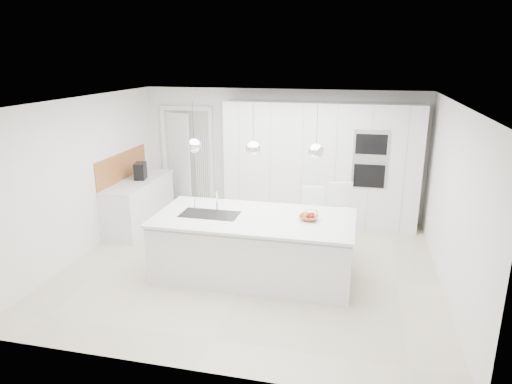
% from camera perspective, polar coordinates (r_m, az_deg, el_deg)
% --- Properties ---
extents(floor, '(5.50, 5.50, 0.00)m').
position_cam_1_polar(floor, '(7.10, -0.55, -9.22)').
color(floor, beige).
rests_on(floor, ground).
extents(wall_back, '(5.50, 0.00, 5.50)m').
position_cam_1_polar(wall_back, '(9.03, 3.15, 4.82)').
color(wall_back, white).
rests_on(wall_back, ground).
extents(wall_left, '(0.00, 5.00, 5.00)m').
position_cam_1_polar(wall_left, '(7.75, -20.76, 1.75)').
color(wall_left, white).
rests_on(wall_left, ground).
extents(ceiling, '(5.50, 5.50, 0.00)m').
position_cam_1_polar(ceiling, '(6.42, -0.61, 11.30)').
color(ceiling, white).
rests_on(ceiling, wall_back).
extents(tall_cabinets, '(3.60, 0.60, 2.30)m').
position_cam_1_polar(tall_cabinets, '(8.66, 8.02, 3.49)').
color(tall_cabinets, silver).
rests_on(tall_cabinets, floor).
extents(oven_stack, '(0.62, 0.04, 1.05)m').
position_cam_1_polar(oven_stack, '(8.29, 14.09, 3.97)').
color(oven_stack, '#A5A5A8').
rests_on(oven_stack, tall_cabinets).
extents(doorway_frame, '(1.11, 0.08, 2.13)m').
position_cam_1_polar(doorway_frame, '(9.57, -8.51, 3.95)').
color(doorway_frame, white).
rests_on(doorway_frame, floor).
extents(hallway_door, '(0.76, 0.38, 2.00)m').
position_cam_1_polar(hallway_door, '(9.62, -10.00, 3.83)').
color(hallway_door, white).
rests_on(hallway_door, floor).
extents(radiator, '(0.32, 0.04, 1.40)m').
position_cam_1_polar(radiator, '(9.49, -6.68, 2.83)').
color(radiator, white).
rests_on(radiator, floor).
extents(left_base_cabinets, '(0.60, 1.80, 0.86)m').
position_cam_1_polar(left_base_cabinets, '(8.81, -14.36, -1.51)').
color(left_base_cabinets, silver).
rests_on(left_base_cabinets, floor).
extents(left_worktop, '(0.62, 1.82, 0.04)m').
position_cam_1_polar(left_worktop, '(8.69, -14.57, 1.31)').
color(left_worktop, silver).
rests_on(left_worktop, left_base_cabinets).
extents(oak_backsplash, '(0.02, 1.80, 0.50)m').
position_cam_1_polar(oak_backsplash, '(8.76, -16.37, 3.11)').
color(oak_backsplash, '#AF6C3A').
rests_on(oak_backsplash, wall_left).
extents(island_base, '(2.80, 1.20, 0.86)m').
position_cam_1_polar(island_base, '(6.64, -0.33, -7.06)').
color(island_base, silver).
rests_on(island_base, floor).
extents(island_worktop, '(2.84, 1.40, 0.04)m').
position_cam_1_polar(island_worktop, '(6.51, -0.23, -3.26)').
color(island_worktop, silver).
rests_on(island_worktop, island_base).
extents(island_sink, '(0.84, 0.44, 0.18)m').
position_cam_1_polar(island_sink, '(6.66, -5.79, -3.45)').
color(island_sink, '#3F3F42').
rests_on(island_sink, island_worktop).
extents(island_tap, '(0.02, 0.02, 0.30)m').
position_cam_1_polar(island_tap, '(6.75, -4.91, -1.08)').
color(island_tap, white).
rests_on(island_tap, island_worktop).
extents(pendant_left, '(0.20, 0.20, 0.20)m').
position_cam_1_polar(pendant_left, '(6.44, -7.77, 5.77)').
color(pendant_left, white).
rests_on(pendant_left, ceiling).
extents(pendant_mid, '(0.20, 0.20, 0.20)m').
position_cam_1_polar(pendant_mid, '(6.19, -0.35, 5.49)').
color(pendant_mid, white).
rests_on(pendant_mid, ceiling).
extents(pendant_right, '(0.20, 0.20, 0.20)m').
position_cam_1_polar(pendant_right, '(6.06, 7.53, 5.09)').
color(pendant_right, white).
rests_on(pendant_right, ceiling).
extents(fruit_bowl, '(0.30, 0.30, 0.07)m').
position_cam_1_polar(fruit_bowl, '(6.41, 6.58, -3.21)').
color(fruit_bowl, '#AF6C3A').
rests_on(fruit_bowl, island_worktop).
extents(espresso_machine, '(0.24, 0.32, 0.31)m').
position_cam_1_polar(espresso_machine, '(8.72, -14.26, 2.56)').
color(espresso_machine, black).
rests_on(espresso_machine, left_worktop).
extents(bar_stool_left, '(0.42, 0.54, 1.10)m').
position_cam_1_polar(bar_stool_left, '(7.35, 6.89, -3.76)').
color(bar_stool_left, white).
rests_on(bar_stool_left, floor).
extents(bar_stool_right, '(0.54, 0.63, 1.17)m').
position_cam_1_polar(bar_stool_right, '(7.36, 10.32, -3.59)').
color(bar_stool_right, white).
rests_on(bar_stool_right, floor).
extents(apple_a, '(0.08, 0.08, 0.08)m').
position_cam_1_polar(apple_a, '(6.38, 6.58, -2.95)').
color(apple_a, maroon).
rests_on(apple_a, fruit_bowl).
extents(apple_b, '(0.08, 0.08, 0.08)m').
position_cam_1_polar(apple_b, '(6.40, 7.03, -2.90)').
color(apple_b, maroon).
rests_on(apple_b, fruit_bowl).
extents(banana_bunch, '(0.24, 0.17, 0.21)m').
position_cam_1_polar(banana_bunch, '(6.37, 6.89, -2.56)').
color(banana_bunch, yellow).
rests_on(banana_bunch, fruit_bowl).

